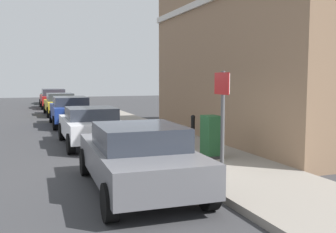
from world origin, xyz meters
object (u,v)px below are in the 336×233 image
(street_sign, at_px, (222,110))
(bollard_near_cabinet, at_px, (193,131))
(car_green, at_px, (51,96))
(car_red, at_px, (53,98))
(car_blue, at_px, (70,110))
(car_yellow, at_px, (60,104))
(utility_cabinet, at_px, (211,138))
(car_white, at_px, (91,125))
(car_grey, at_px, (138,156))

(street_sign, bearing_deg, bollard_near_cabinet, 74.33)
(street_sign, bearing_deg, car_green, 92.82)
(car_red, bearing_deg, car_blue, 179.68)
(car_yellow, bearing_deg, street_sign, -175.64)
(car_red, relative_size, utility_cabinet, 3.73)
(car_blue, relative_size, street_sign, 1.85)
(car_white, relative_size, utility_cabinet, 3.49)
(car_grey, bearing_deg, car_red, 1.64)
(car_yellow, distance_m, street_sign, 18.31)
(car_red, distance_m, car_green, 5.54)
(car_grey, height_order, street_sign, street_sign)
(car_white, relative_size, street_sign, 1.75)
(car_yellow, xyz_separation_m, car_red, (-0.01, 6.10, 0.05))
(utility_cabinet, xyz_separation_m, bollard_near_cabinet, (0.10, 1.43, 0.02))
(utility_cabinet, bearing_deg, car_yellow, 99.48)
(utility_cabinet, relative_size, bollard_near_cabinet, 1.11)
(street_sign, bearing_deg, car_yellow, 95.14)
(car_grey, xyz_separation_m, car_white, (-0.02, 5.82, -0.02))
(car_yellow, bearing_deg, car_red, -0.73)
(car_grey, xyz_separation_m, car_green, (0.12, 29.20, -0.00))
(car_blue, bearing_deg, utility_cabinet, -164.37)
(street_sign, bearing_deg, car_white, 103.91)
(car_yellow, xyz_separation_m, street_sign, (1.64, -18.21, 0.95))
(car_red, bearing_deg, car_yellow, 179.77)
(car_green, bearing_deg, utility_cabinet, -174.00)
(car_grey, relative_size, car_white, 1.08)
(street_sign, bearing_deg, car_blue, 97.59)
(car_green, bearing_deg, car_white, -179.46)
(car_green, xyz_separation_m, utility_cabinet, (2.46, -27.39, -0.03))
(car_blue, bearing_deg, car_green, 0.12)
(car_white, height_order, car_red, car_red)
(car_red, height_order, street_sign, street_sign)
(car_grey, bearing_deg, street_sign, -110.75)
(car_blue, distance_m, car_yellow, 5.81)
(car_yellow, bearing_deg, bollard_near_cabinet, -169.99)
(car_grey, bearing_deg, utility_cabinet, -53.38)
(car_blue, relative_size, car_yellow, 0.99)
(car_yellow, distance_m, car_green, 11.64)
(car_yellow, height_order, car_red, car_red)
(car_blue, height_order, car_red, car_red)
(car_grey, distance_m, car_white, 5.82)
(car_red, height_order, utility_cabinet, car_red)
(street_sign, bearing_deg, car_red, 93.87)
(car_green, relative_size, utility_cabinet, 3.71)
(car_grey, bearing_deg, car_green, 1.26)
(car_red, bearing_deg, bollard_near_cabinet, -172.65)
(car_white, relative_size, bollard_near_cabinet, 3.86)
(car_grey, relative_size, car_red, 1.01)
(car_yellow, relative_size, bollard_near_cabinet, 4.12)
(bollard_near_cabinet, bearing_deg, street_sign, -105.67)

